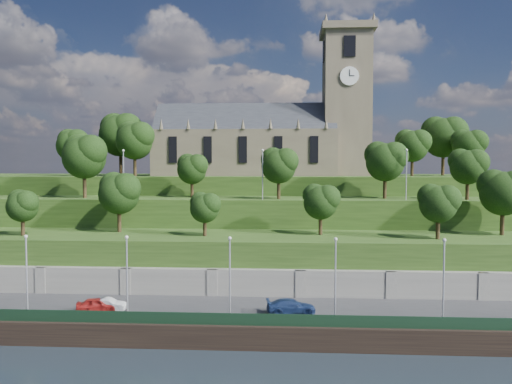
# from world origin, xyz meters

# --- Properties ---
(ground) EXTENTS (320.00, 320.00, 0.00)m
(ground) POSITION_xyz_m (0.00, 0.00, 0.00)
(ground) COLOR black
(ground) RESTS_ON ground
(promenade) EXTENTS (160.00, 12.00, 2.00)m
(promenade) POSITION_xyz_m (0.00, 6.00, 1.00)
(promenade) COLOR #2D2D30
(promenade) RESTS_ON ground
(quay_wall) EXTENTS (160.00, 0.50, 2.20)m
(quay_wall) POSITION_xyz_m (0.00, -0.05, 1.10)
(quay_wall) COLOR black
(quay_wall) RESTS_ON ground
(fence) EXTENTS (160.00, 0.10, 1.20)m
(fence) POSITION_xyz_m (0.00, 0.60, 2.60)
(fence) COLOR black
(fence) RESTS_ON promenade
(retaining_wall) EXTENTS (160.00, 2.10, 5.00)m
(retaining_wall) POSITION_xyz_m (0.00, 11.97, 2.50)
(retaining_wall) COLOR slate
(retaining_wall) RESTS_ON ground
(embankment_lower) EXTENTS (160.00, 12.00, 8.00)m
(embankment_lower) POSITION_xyz_m (0.00, 18.00, 4.00)
(embankment_lower) COLOR #264216
(embankment_lower) RESTS_ON ground
(embankment_upper) EXTENTS (160.00, 10.00, 12.00)m
(embankment_upper) POSITION_xyz_m (0.00, 29.00, 6.00)
(embankment_upper) COLOR #264216
(embankment_upper) RESTS_ON ground
(hilltop) EXTENTS (160.00, 32.00, 15.00)m
(hilltop) POSITION_xyz_m (0.00, 50.00, 7.50)
(hilltop) COLOR #264216
(hilltop) RESTS_ON ground
(church) EXTENTS (38.60, 12.35, 27.60)m
(church) POSITION_xyz_m (0.79, 45.98, 22.52)
(church) COLOR brown
(church) RESTS_ON hilltop
(trees_lower) EXTENTS (65.48, 9.00, 8.33)m
(trees_lower) POSITION_xyz_m (4.88, 18.65, 12.93)
(trees_lower) COLOR black
(trees_lower) RESTS_ON embankment_lower
(trees_upper) EXTENTS (61.36, 7.71, 9.49)m
(trees_upper) POSITION_xyz_m (-1.55, 28.16, 17.59)
(trees_upper) COLOR black
(trees_upper) RESTS_ON embankment_upper
(trees_hilltop) EXTENTS (75.27, 16.83, 11.76)m
(trees_hilltop) POSITION_xyz_m (-1.83, 45.64, 21.89)
(trees_hilltop) COLOR black
(trees_hilltop) RESTS_ON hilltop
(lamp_posts_promenade) EXTENTS (60.36, 0.36, 8.03)m
(lamp_posts_promenade) POSITION_xyz_m (-2.00, 2.50, 6.63)
(lamp_posts_promenade) COLOR #B2B2B7
(lamp_posts_promenade) RESTS_ON promenade
(lamp_posts_upper) EXTENTS (40.36, 0.36, 7.10)m
(lamp_posts_upper) POSITION_xyz_m (0.00, 26.00, 16.15)
(lamp_posts_upper) COLOR #B2B2B7
(lamp_posts_upper) RESTS_ON embankment_upper
(car_left) EXTENTS (4.37, 2.57, 1.40)m
(car_left) POSITION_xyz_m (-15.70, 4.33, 2.70)
(car_left) COLOR maroon
(car_left) RESTS_ON promenade
(car_middle) EXTENTS (3.84, 1.36, 1.26)m
(car_middle) POSITION_xyz_m (-14.78, 4.71, 2.63)
(car_middle) COLOR #A0A1A4
(car_middle) RESTS_ON promenade
(car_right) EXTENTS (5.15, 2.69, 1.42)m
(car_right) POSITION_xyz_m (3.86, 4.88, 2.71)
(car_right) COLOR navy
(car_right) RESTS_ON promenade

